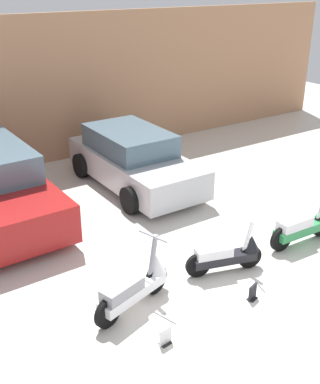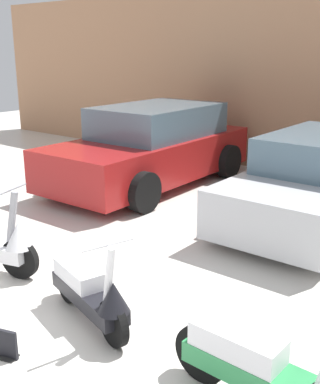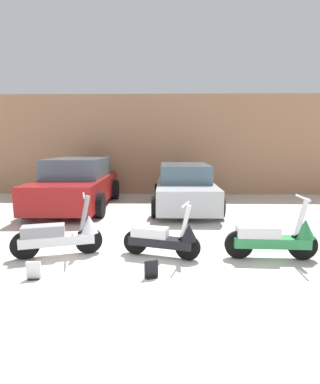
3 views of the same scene
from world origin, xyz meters
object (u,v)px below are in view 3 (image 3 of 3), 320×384
at_px(scooter_front_left, 61,235).
at_px(scooter_front_right, 164,238).
at_px(car_rear_center, 185,187).
at_px(scooter_front_center, 275,237).
at_px(car_rear_left, 77,184).
at_px(placard_near_right_scooter, 151,270).
at_px(placard_near_left_scooter, 34,271).

distance_m(scooter_front_left, scooter_front_right, 1.77).
distance_m(scooter_front_right, car_rear_center, 4.12).
distance_m(scooter_front_right, scooter_front_center, 1.85).
distance_m(car_rear_left, car_rear_center, 3.30).
relative_size(scooter_front_left, car_rear_left, 0.33).
relative_size(scooter_front_center, placard_near_right_scooter, 5.88).
height_order(scooter_front_right, placard_near_right_scooter, scooter_front_right).
xyz_separation_m(scooter_front_left, placard_near_right_scooter, (1.59, -0.85, -0.26)).
xyz_separation_m(car_rear_left, placard_near_left_scooter, (0.84, -5.08, -0.60)).
bearing_deg(placard_near_left_scooter, scooter_front_left, 84.35).
bearing_deg(placard_near_left_scooter, car_rear_left, 99.44).
xyz_separation_m(scooter_front_right, placard_near_right_scooter, (-0.18, -0.81, -0.22)).
bearing_deg(scooter_front_right, scooter_front_center, 15.13).
bearing_deg(scooter_front_center, car_rear_left, 139.16).
height_order(car_rear_left, placard_near_right_scooter, car_rear_left).
height_order(car_rear_left, car_rear_center, car_rear_left).
height_order(scooter_front_right, car_rear_center, car_rear_center).
bearing_deg(car_rear_left, placard_near_left_scooter, 8.22).
bearing_deg(car_rear_center, scooter_front_right, -8.33).
distance_m(placard_near_left_scooter, placard_near_right_scooter, 1.68).
distance_m(car_rear_left, placard_near_right_scooter, 5.63).
distance_m(scooter_front_left, placard_near_left_scooter, 0.96).
xyz_separation_m(scooter_front_center, car_rear_left, (-4.55, 4.23, 0.33)).
bearing_deg(car_rear_center, placard_near_left_scooter, -26.41).
bearing_deg(car_rear_left, scooter_front_left, 11.47).
xyz_separation_m(scooter_front_right, scooter_front_center, (1.85, -0.04, 0.04)).
xyz_separation_m(scooter_front_left, car_rear_center, (2.36, 4.03, 0.26)).
bearing_deg(car_rear_center, car_rear_left, -92.28).
relative_size(scooter_front_center, car_rear_center, 0.39).
height_order(scooter_front_left, placard_near_left_scooter, scooter_front_left).
distance_m(scooter_front_center, car_rear_center, 4.31).
bearing_deg(car_rear_center, scooter_front_center, 16.97).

